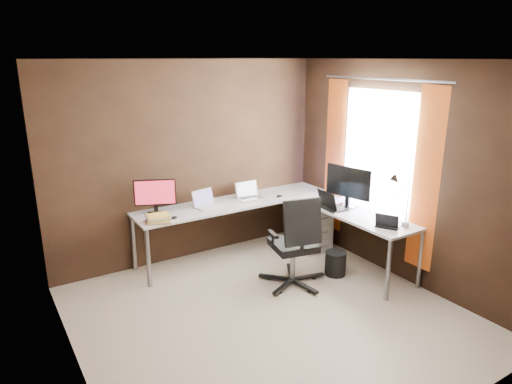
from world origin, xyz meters
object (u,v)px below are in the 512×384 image
Objects in this scene: drawer_pedestal at (310,227)px; desk_lamp at (399,194)px; office_chair at (294,259)px; monitor_right at (348,184)px; wastebasket at (335,263)px; monitor_left at (155,195)px; laptop_white at (206,203)px; laptop_black_small at (387,224)px; laptop_black_big at (331,205)px; book_stack at (158,219)px; laptop_silver at (248,195)px.

desk_lamp is at bearing -85.43° from drawer_pedestal.
monitor_right is at bearing 22.83° from office_chair.
wastebasket is at bearing 147.68° from desk_lamp.
monitor_left is 1.31× the size of laptop_white.
drawer_pedestal is 1.99× the size of laptop_black_small.
desk_lamp is 2.01× the size of wastebasket.
laptop_black_small is 0.28× the size of office_chair.
wastebasket is at bearing -59.88° from laptop_white.
desk_lamp reaches higher than monitor_right.
laptop_black_big reaches higher than laptop_white.
laptop_white is (-1.37, 0.37, 0.48)m from drawer_pedestal.
laptop_black_big is at bearing -48.84° from laptop_white.
desk_lamp is at bearing -34.81° from book_stack.
book_stack is (-0.08, -0.28, -0.20)m from monitor_left.
laptop_black_big is 0.92m from desk_lamp.
desk_lamp is 1.36m from office_chair.
office_chair is at bearing -137.61° from drawer_pedestal.
book_stack is (-2.20, 0.72, -0.25)m from monitor_right.
laptop_white is 0.94× the size of laptop_black_big.
laptop_silver is at bearing -6.95° from laptop_black_small.
laptop_silver is 1.22m from office_chair.
monitor_left is 1.51× the size of laptop_black_small.
monitor_left is (-1.99, 0.43, 0.67)m from drawer_pedestal.
office_chair is (1.25, -0.90, -0.46)m from book_stack.
drawer_pedestal is 1.59m from desk_lamp.
office_chair is at bearing -35.60° from book_stack.
monitor_right is 1.19m from office_chair.
monitor_left reaches higher than laptop_black_big.
desk_lamp is at bearing -62.98° from laptop_white.
monitor_left is 1.58× the size of wastebasket.
laptop_black_small is at bearing -90.67° from drawer_pedestal.
laptop_black_small is at bearing -168.34° from laptop_black_big.
monitor_right reaches higher than monitor_left.
drawer_pedestal is 1.62× the size of laptop_black_big.
monitor_left is 0.75× the size of monitor_right.
laptop_black_big is 2.07m from book_stack.
laptop_white is (0.62, -0.06, -0.19)m from monitor_left.
desk_lamp is at bearing -160.31° from laptop_black_big.
desk_lamp is (1.48, -1.74, 0.32)m from laptop_white.
monitor_right is at bearing -39.86° from laptop_black_small.
drawer_pedestal is 2.13m from book_stack.
book_stack is 1.14× the size of wastebasket.
wastebasket is at bearing -27.77° from book_stack.
laptop_silver is at bearing 39.76° from laptop_black_big.
office_chair is at bearing -77.16° from laptop_white.
laptop_silver is at bearing 21.02° from monitor_left.
book_stack is (-0.70, -0.22, -0.00)m from laptop_white.
laptop_black_big is at bearing 129.61° from desk_lamp.
laptop_black_small is 0.52× the size of desk_lamp.
drawer_pedestal is at bearing 72.96° from wastebasket.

